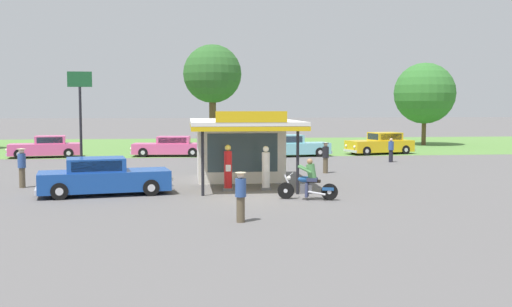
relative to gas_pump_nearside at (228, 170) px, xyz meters
The scene contains 18 objects.
ground_plane 2.18m from the gas_pump_nearside, 61.49° to the right, with size 300.00×300.00×0.00m, color #5B5959.
grass_verge_strip 28.28m from the gas_pump_nearside, 88.07° to the left, with size 120.00×24.00×0.01m, color #56843D.
service_station_kiosk 3.59m from the gas_pump_nearside, 76.63° to the left, with size 4.73×7.83×3.37m.
gas_pump_nearside is the anchor object (origin of this frame).
gas_pump_offside 1.62m from the gas_pump_nearside, ahead, with size 0.44×0.44×1.87m.
motorcycle_with_rider 4.10m from the gas_pump_nearside, 45.22° to the right, with size 2.23×0.95×1.58m.
featured_classic_sedan 5.14m from the gas_pump_nearside, behind, with size 5.52×2.73×1.51m.
parked_car_back_row_far_right 20.97m from the gas_pump_nearside, 123.09° to the left, with size 5.08×2.53×1.50m.
parked_car_back_row_right 17.32m from the gas_pump_nearside, 71.29° to the left, with size 5.66×2.49×1.53m.
parked_car_back_row_centre_right 21.73m from the gas_pump_nearside, 54.69° to the left, with size 5.34×3.04×1.59m.
parked_car_second_row_spare 17.86m from the gas_pump_nearside, 99.39° to the left, with size 5.38×2.26×1.41m.
bystander_strolling_foreground 15.97m from the gas_pump_nearside, 45.71° to the left, with size 0.34×0.34×1.52m.
bystander_admiring_sedan 7.02m from the gas_pump_nearside, 90.77° to the right, with size 0.34×0.34×1.57m.
bystander_standing_back_lot 8.07m from the gas_pump_nearside, 46.10° to the left, with size 0.36×0.36×1.64m.
bystander_leaning_by_kiosk 9.08m from the gas_pump_nearside, 168.53° to the left, with size 0.38×0.38×1.74m.
tree_oak_left 33.59m from the gas_pump_nearside, 53.90° to the left, with size 5.50×5.50×7.44m.
tree_oak_far_right 25.05m from the gas_pump_nearside, 89.02° to the left, with size 4.80×4.80×8.60m.
roadside_pole_sign 7.73m from the gas_pump_nearside, 154.64° to the left, with size 1.10×0.12×5.14m.
Camera 1 is at (-2.68, -23.45, 3.60)m, focal length 42.04 mm.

